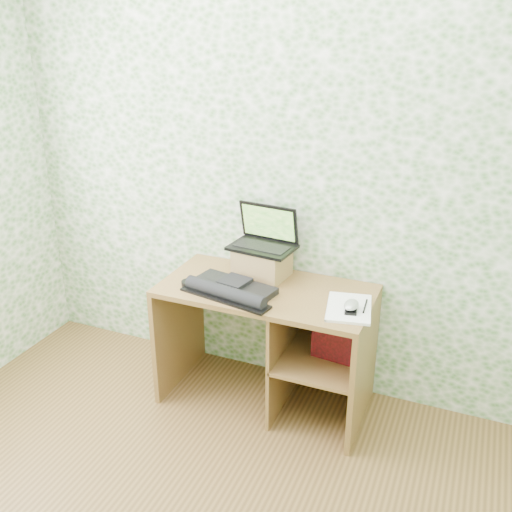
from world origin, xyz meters
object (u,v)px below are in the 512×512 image
at_px(desk, 280,330).
at_px(notepad, 349,308).
at_px(laptop, 265,237).
at_px(riser, 262,262).
at_px(keyboard, 231,289).

distance_m(desk, notepad, 0.51).
relative_size(desk, laptop, 3.08).
xyz_separation_m(laptop, notepad, (0.58, -0.25, -0.22)).
bearing_deg(laptop, riser, -83.90).
bearing_deg(notepad, laptop, 145.34).
height_order(riser, notepad, riser).
xyz_separation_m(riser, notepad, (0.58, -0.21, -0.08)).
xyz_separation_m(desk, riser, (-0.16, 0.12, 0.36)).
distance_m(riser, keyboard, 0.30).
relative_size(riser, keyboard, 0.52).
xyz_separation_m(desk, keyboard, (-0.24, -0.16, 0.30)).
bearing_deg(riser, keyboard, -104.92).
height_order(riser, laptop, laptop).
bearing_deg(desk, keyboard, -145.13).
bearing_deg(keyboard, laptop, 87.59).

